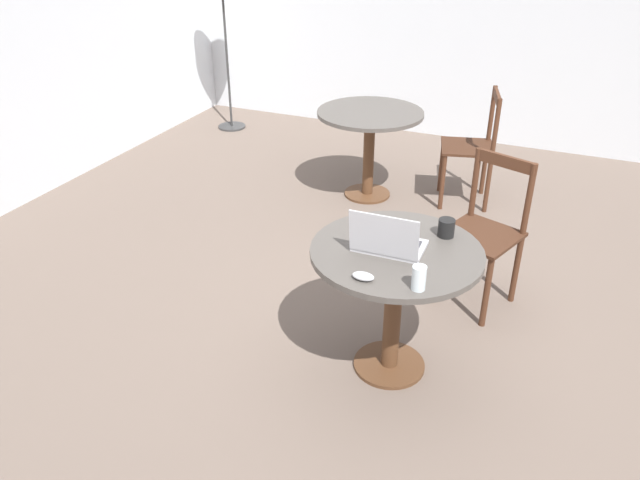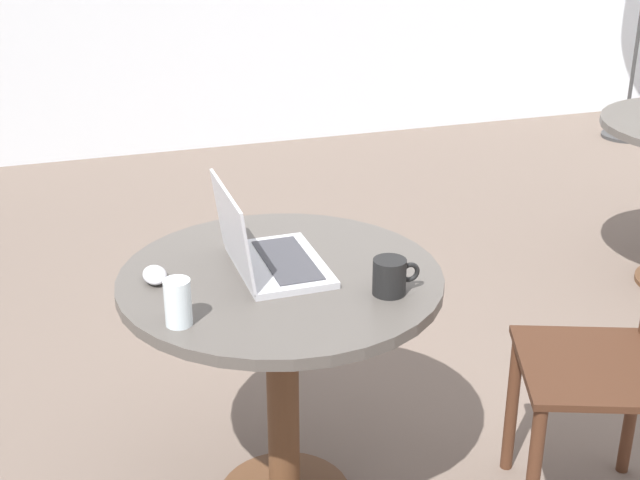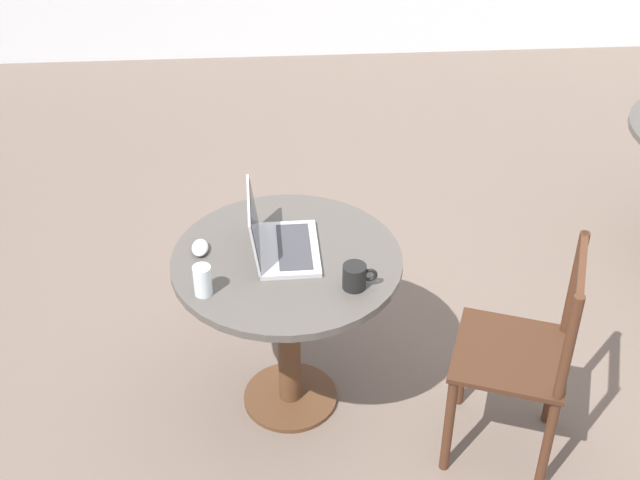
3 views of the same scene
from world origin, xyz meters
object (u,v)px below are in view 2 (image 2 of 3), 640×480
object	(u,v)px
mouse	(155,275)
mug	(390,276)
chair_near_right	(612,369)
cafe_table_near	(281,324)
drinking_glass	(178,302)
laptop	(265,253)

from	to	relation	value
mouse	mug	xyz separation A→B (m)	(0.54, -0.24, 0.03)
chair_near_right	mouse	bearing A→B (deg)	162.47
cafe_table_near	mug	world-z (taller)	mug
cafe_table_near	mouse	distance (m)	0.35
mug	cafe_table_near	bearing A→B (deg)	141.60
cafe_table_near	mug	xyz separation A→B (m)	(0.23, -0.18, 0.19)
mouse	chair_near_right	bearing A→B (deg)	-17.53
cafe_table_near	mug	size ratio (longest dim) A/B	6.95
chair_near_right	cafe_table_near	bearing A→B (deg)	160.05
mug	drinking_glass	distance (m)	0.52
chair_near_right	laptop	distance (m)	0.96
cafe_table_near	drinking_glass	size ratio (longest dim) A/B	7.48
mouse	laptop	bearing A→B (deg)	-4.32
laptop	drinking_glass	size ratio (longest dim) A/B	3.00
laptop	mouse	bearing A→B (deg)	175.68
laptop	drinking_glass	world-z (taller)	laptop
laptop	mouse	size ratio (longest dim) A/B	3.34
laptop	chair_near_right	bearing A→B (deg)	-21.57
cafe_table_near	laptop	size ratio (longest dim) A/B	2.49
chair_near_right	drinking_glass	bearing A→B (deg)	174.07
mouse	drinking_glass	distance (m)	0.25
drinking_glass	mouse	bearing A→B (deg)	95.26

